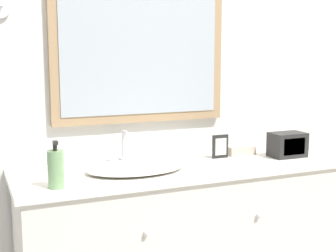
# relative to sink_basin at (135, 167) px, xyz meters

# --- Properties ---
(wall_back) EXTENTS (8.00, 0.18, 2.55)m
(wall_back) POSITION_rel_sink_basin_xyz_m (0.25, 0.31, 0.37)
(wall_back) COLOR silver
(wall_back) RESTS_ON ground_plane
(vanity_counter) EXTENTS (1.64, 0.53, 0.89)m
(vanity_counter) POSITION_rel_sink_basin_xyz_m (0.25, 0.02, -0.46)
(vanity_counter) COLOR beige
(vanity_counter) RESTS_ON ground_plane
(sink_basin) EXTENTS (0.47, 0.37, 0.17)m
(sink_basin) POSITION_rel_sink_basin_xyz_m (0.00, 0.00, 0.00)
(sink_basin) COLOR silver
(sink_basin) RESTS_ON vanity_counter
(soap_bottle) EXTENTS (0.07, 0.07, 0.20)m
(soap_bottle) POSITION_rel_sink_basin_xyz_m (-0.39, -0.15, 0.06)
(soap_bottle) COLOR #709966
(soap_bottle) RESTS_ON vanity_counter
(appliance_box) EXTENTS (0.19, 0.12, 0.13)m
(appliance_box) POSITION_rel_sink_basin_xyz_m (0.85, -0.03, 0.05)
(appliance_box) COLOR black
(appliance_box) RESTS_ON vanity_counter
(picture_frame) EXTENTS (0.09, 0.01, 0.12)m
(picture_frame) POSITION_rel_sink_basin_xyz_m (0.50, 0.08, 0.04)
(picture_frame) COLOR black
(picture_frame) RESTS_ON vanity_counter
(hand_towel_near_sink) EXTENTS (0.16, 0.12, 0.05)m
(hand_towel_near_sink) POSITION_rel_sink_basin_xyz_m (0.65, 0.14, 0.00)
(hand_towel_near_sink) COLOR #B7A899
(hand_towel_near_sink) RESTS_ON vanity_counter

